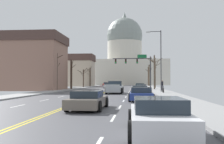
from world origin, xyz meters
TOP-DOWN VIEW (x-y plane):
  - ground at (0.00, -0.00)m, footprint 20.00×180.00m
  - signal_gantry at (4.81, 17.96)m, footprint 7.91×0.41m
  - street_lamp_right at (7.95, 1.95)m, footprint 2.18×0.24m
  - capitol_building at (0.00, 72.62)m, footprint 35.09×18.68m
  - sedan_near_00 at (5.36, 13.76)m, footprint 1.98×4.39m
  - sedan_near_01 at (5.34, 6.96)m, footprint 2.20×4.45m
  - pickup_truck_near_02 at (1.69, -0.30)m, footprint 2.25×5.60m
  - sedan_near_03 at (5.02, -6.85)m, footprint 2.09×4.64m
  - sedan_near_04 at (5.01, -13.44)m, footprint 2.14×4.44m
  - sedan_near_05 at (1.64, -20.50)m, footprint 2.15×4.65m
  - sedan_near_06 at (5.27, -27.54)m, footprint 2.04×4.64m
  - sedan_oncoming_00 at (-1.94, 25.54)m, footprint 2.05×4.63m
  - sedan_oncoming_01 at (-1.77, 37.07)m, footprint 2.10×4.38m
  - sedan_oncoming_02 at (-5.01, 49.28)m, footprint 2.09×4.53m
  - flank_building_00 at (-15.17, 43.00)m, footprint 14.03×7.34m
  - flank_building_01 at (-15.35, 9.84)m, footprint 13.61×9.36m
  - flank_building_02 at (-17.58, 24.02)m, footprint 10.80×6.31m
  - bare_tree_00 at (8.69, 50.11)m, footprint 2.08×1.77m
  - bare_tree_01 at (-8.93, 7.47)m, footprint 2.19×1.85m
  - bare_tree_02 at (8.50, 41.28)m, footprint 1.08×1.24m
  - bare_tree_03 at (-7.90, 13.70)m, footprint 1.10×1.50m
  - bare_tree_04 at (8.87, 22.79)m, footprint 2.26×2.07m
  - bare_tree_05 at (-8.38, 27.90)m, footprint 2.96×1.45m
  - bare_tree_06 at (8.08, 14.00)m, footprint 2.95×2.05m
  - bare_tree_07 at (-8.68, 39.09)m, footprint 1.68×1.48m
  - pedestrian_00 at (8.96, 8.05)m, footprint 0.35×0.34m
  - bicycle_parked at (8.22, -0.51)m, footprint 0.12×1.77m

SIDE VIEW (x-z plane):
  - ground at x=0.00m, z-range -0.08..0.12m
  - bicycle_parked at x=8.22m, z-range 0.06..0.91m
  - sedan_oncoming_01 at x=-1.77m, z-range -0.03..1.08m
  - sedan_near_05 at x=1.64m, z-range -0.03..1.10m
  - sedan_near_01 at x=5.34m, z-range -0.02..1.11m
  - sedan_near_03 at x=5.02m, z-range -0.04..1.15m
  - sedan_near_04 at x=5.01m, z-range -0.03..1.15m
  - sedan_near_06 at x=5.27m, z-range -0.03..1.15m
  - sedan_near_00 at x=5.36m, z-range -0.04..1.19m
  - sedan_oncoming_02 at x=-5.01m, z-range -0.03..1.19m
  - sedan_oncoming_00 at x=-1.94m, z-range -0.04..1.23m
  - pickup_truck_near_02 at x=1.69m, z-range -0.09..1.59m
  - pedestrian_00 at x=8.96m, z-range 0.23..1.92m
  - bare_tree_05 at x=-8.38m, z-range 0.28..5.03m
  - bare_tree_07 at x=-8.68m, z-range -0.07..5.92m
  - bare_tree_03 at x=-7.90m, z-range 0.21..5.88m
  - bare_tree_04 at x=8.87m, z-range 0.10..6.64m
  - bare_tree_00 at x=8.69m, z-range 0.03..6.75m
  - bare_tree_02 at x=8.50m, z-range -0.04..6.84m
  - bare_tree_01 at x=-8.93m, z-range 0.15..6.74m
  - bare_tree_06 at x=8.08m, z-range 0.51..6.96m
  - flank_building_02 at x=-17.58m, z-range 0.05..9.79m
  - flank_building_00 at x=-15.17m, z-range 0.06..9.78m
  - flank_building_01 at x=-15.35m, z-range 0.06..10.18m
  - signal_gantry at x=4.81m, z-range 1.69..8.67m
  - street_lamp_right at x=7.95m, z-range 0.87..9.75m
  - capitol_building at x=0.00m, z-range -4.47..25.92m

